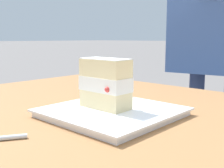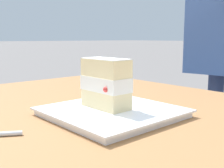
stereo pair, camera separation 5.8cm
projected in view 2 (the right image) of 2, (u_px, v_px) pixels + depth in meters
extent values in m
cylinder|color=olive|center=(97.00, 165.00, 1.26)|extent=(0.07, 0.07, 0.72)
cube|color=olive|center=(122.00, 128.00, 0.58)|extent=(1.19, 0.83, 0.04)
cube|color=white|center=(112.00, 113.00, 0.59)|extent=(0.23, 0.23, 0.01)
cube|color=white|center=(112.00, 110.00, 0.59)|extent=(0.25, 0.25, 0.00)
cube|color=beige|center=(106.00, 99.00, 0.59)|extent=(0.10, 0.05, 0.04)
cube|color=white|center=(106.00, 84.00, 0.59)|extent=(0.11, 0.05, 0.03)
sphere|color=red|center=(106.00, 89.00, 0.55)|extent=(0.01, 0.01, 0.01)
sphere|color=red|center=(109.00, 80.00, 0.61)|extent=(0.02, 0.02, 0.02)
sphere|color=red|center=(107.00, 83.00, 0.62)|extent=(0.01, 0.01, 0.01)
sphere|color=red|center=(127.00, 82.00, 0.58)|extent=(0.01, 0.01, 0.01)
cube|color=beige|center=(106.00, 68.00, 0.58)|extent=(0.10, 0.05, 0.04)
cube|color=white|center=(106.00, 59.00, 0.58)|extent=(0.10, 0.05, 0.00)
cylinder|color=navy|center=(212.00, 152.00, 1.35)|extent=(0.07, 0.07, 0.76)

